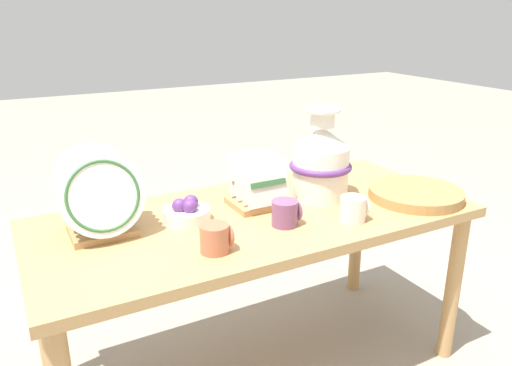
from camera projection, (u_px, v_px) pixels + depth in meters
The scene contains 9 objects.
display_table at pixel (256, 234), 1.71m from camera, with size 1.48×0.66×0.63m.
ceramic_vase at pixel (321, 160), 1.79m from camera, with size 0.23×0.23×0.33m.
dish_rack_round_plates at pixel (100, 199), 1.49m from camera, with size 0.25×0.21×0.27m.
dish_rack_square_plates at pixel (258, 190), 1.74m from camera, with size 0.19×0.18×0.18m.
wicker_charger_stack at pixel (416, 194), 1.82m from camera, with size 0.34×0.34×0.04m.
mug_terracotta_glaze at pixel (216, 238), 1.41m from camera, with size 0.09×0.08×0.08m.
mug_plum_glaze at pixel (286, 213), 1.59m from camera, with size 0.09×0.08×0.08m.
mug_cream_glaze at pixel (354, 209), 1.62m from camera, with size 0.09×0.08×0.08m.
fruit_bowl at pixel (187, 212), 1.62m from camera, with size 0.15×0.15×0.08m.
Camera 1 is at (-0.74, -1.37, 1.29)m, focal length 35.00 mm.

